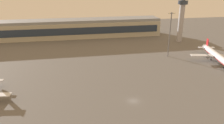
# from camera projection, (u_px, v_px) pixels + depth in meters

# --- Properties ---
(ground_plane) EXTENTS (416.00, 416.00, 0.00)m
(ground_plane) POSITION_uv_depth(u_px,v_px,m) (133.00, 101.00, 98.01)
(ground_plane) COLOR #605E5B
(terminal_building) EXTENTS (165.47, 22.40, 16.40)m
(terminal_building) POSITION_uv_depth(u_px,v_px,m) (71.00, 29.00, 205.83)
(terminal_building) COLOR #B2AD99
(terminal_building) RESTS_ON ground
(control_tower) EXTENTS (8.00, 8.00, 39.77)m
(control_tower) POSITION_uv_depth(u_px,v_px,m) (182.00, 15.00, 186.40)
(control_tower) COLOR #A8A8B2
(control_tower) RESTS_ON ground
(airplane_taxiway_distant) EXTENTS (32.84, 41.93, 10.84)m
(airplane_taxiway_distant) POSITION_uv_depth(u_px,v_px,m) (216.00, 55.00, 144.63)
(airplane_taxiway_distant) COLOR silver
(airplane_taxiway_distant) RESTS_ON ground
(apron_light_central) EXTENTS (4.80, 0.90, 30.27)m
(apron_light_central) POSITION_uv_depth(u_px,v_px,m) (170.00, 32.00, 150.23)
(apron_light_central) COLOR slate
(apron_light_central) RESTS_ON ground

